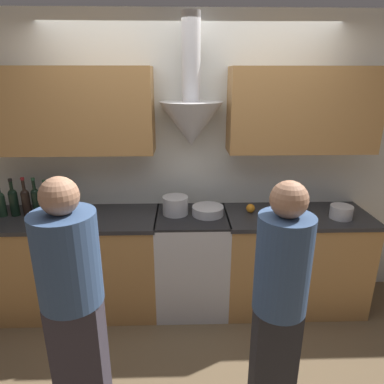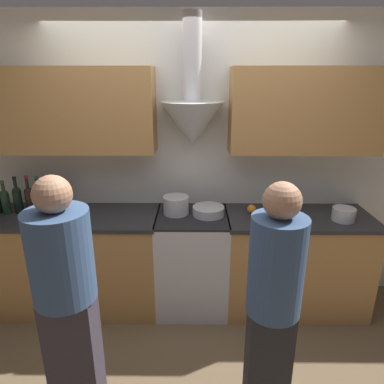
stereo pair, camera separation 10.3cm
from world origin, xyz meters
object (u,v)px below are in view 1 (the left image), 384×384
at_px(stove_range, 192,261).
at_px(wine_bottle_2, 14,201).
at_px(person_foreground_right, 279,298).
at_px(wine_bottle_4, 36,200).
at_px(stock_pot, 175,205).
at_px(orange_fruit, 251,208).
at_px(mixing_bowl, 208,211).
at_px(wine_bottle_3, 26,201).
at_px(wine_bottle_6, 57,201).
at_px(wine_bottle_5, 47,202).
at_px(saucepan, 341,212).
at_px(wine_bottle_1, 1,203).
at_px(person_foreground_left, 74,307).

distance_m(stove_range, wine_bottle_2, 1.65).
bearing_deg(person_foreground_right, wine_bottle_2, 149.56).
bearing_deg(wine_bottle_4, stock_pot, -0.38).
bearing_deg(orange_fruit, stock_pot, -178.83).
bearing_deg(mixing_bowl, orange_fruit, 6.65).
distance_m(stove_range, orange_fruit, 0.72).
height_order(wine_bottle_3, wine_bottle_6, wine_bottle_3).
xyz_separation_m(wine_bottle_5, orange_fruit, (1.78, 0.01, -0.09)).
distance_m(wine_bottle_6, mixing_bowl, 1.31).
xyz_separation_m(stove_range, person_foreground_right, (0.47, -1.14, 0.41)).
xyz_separation_m(saucepan, person_foreground_right, (-0.81, -1.04, -0.10)).
bearing_deg(wine_bottle_4, saucepan, -3.08).
bearing_deg(wine_bottle_1, person_foreground_left, -51.88).
relative_size(wine_bottle_5, saucepan, 1.69).
height_order(wine_bottle_4, wine_bottle_5, wine_bottle_4).
bearing_deg(wine_bottle_3, wine_bottle_1, -177.84).
relative_size(wine_bottle_3, mixing_bowl, 1.25).
distance_m(wine_bottle_5, mixing_bowl, 1.40).
bearing_deg(stock_pot, orange_fruit, 1.17).
relative_size(wine_bottle_4, wine_bottle_6, 1.08).
xyz_separation_m(orange_fruit, saucepan, (0.75, -0.15, 0.02)).
relative_size(wine_bottle_2, person_foreground_left, 0.20).
xyz_separation_m(wine_bottle_3, person_foreground_left, (0.76, -1.25, -0.15)).
distance_m(wine_bottle_1, stock_pot, 1.50).
distance_m(wine_bottle_3, saucepan, 2.72).
bearing_deg(mixing_bowl, wine_bottle_2, 178.74).
bearing_deg(wine_bottle_5, stock_pot, -0.07).
relative_size(mixing_bowl, saucepan, 1.45).
xyz_separation_m(wine_bottle_5, person_foreground_left, (0.59, -1.25, -0.14)).
height_order(wine_bottle_1, wine_bottle_6, wine_bottle_6).
bearing_deg(stock_pot, wine_bottle_1, -179.73).
bearing_deg(orange_fruit, wine_bottle_1, -179.45).
bearing_deg(mixing_bowl, wine_bottle_4, 178.49).
height_order(stock_pot, saucepan, stock_pot).
xyz_separation_m(wine_bottle_1, person_foreground_left, (0.98, -1.24, -0.14)).
height_order(wine_bottle_6, orange_fruit, wine_bottle_6).
bearing_deg(wine_bottle_4, wine_bottle_5, -4.04).
distance_m(wine_bottle_2, wine_bottle_6, 0.37).
height_order(wine_bottle_2, stock_pot, wine_bottle_2).
bearing_deg(wine_bottle_6, wine_bottle_3, -177.72).
xyz_separation_m(mixing_bowl, person_foreground_left, (-0.81, -1.22, -0.06)).
height_order(wine_bottle_1, wine_bottle_5, wine_bottle_5).
xyz_separation_m(wine_bottle_2, orange_fruit, (2.07, 0.01, -0.10)).
distance_m(wine_bottle_1, wine_bottle_2, 0.11).
bearing_deg(stove_range, wine_bottle_5, 178.19).
distance_m(wine_bottle_2, wine_bottle_3, 0.11).
height_order(wine_bottle_2, wine_bottle_6, wine_bottle_2).
xyz_separation_m(wine_bottle_1, stock_pot, (1.50, 0.01, -0.04)).
relative_size(wine_bottle_2, stock_pot, 1.49).
xyz_separation_m(stove_range, mixing_bowl, (0.14, 0.01, 0.49)).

